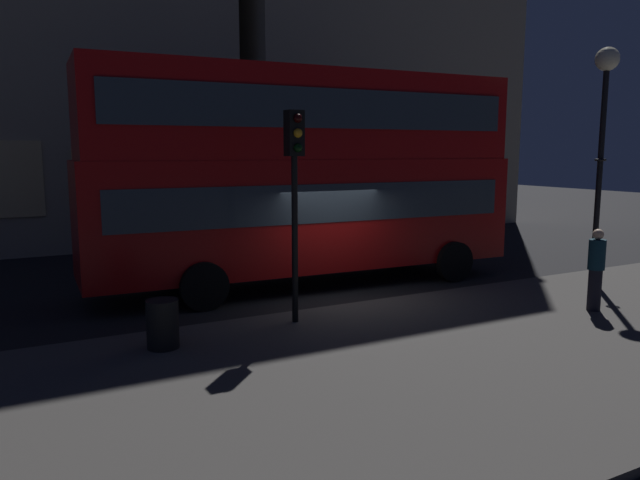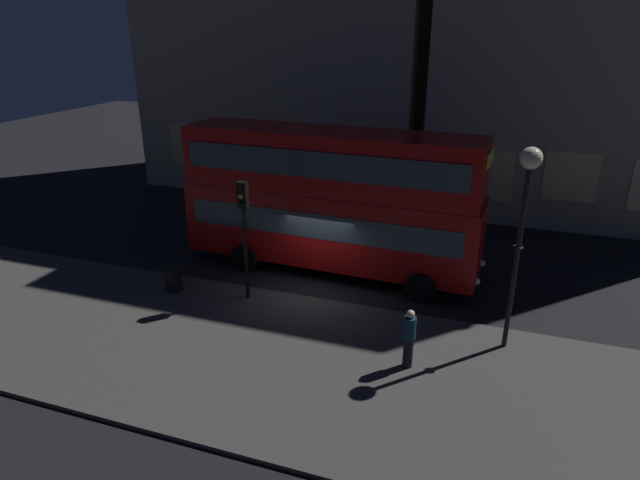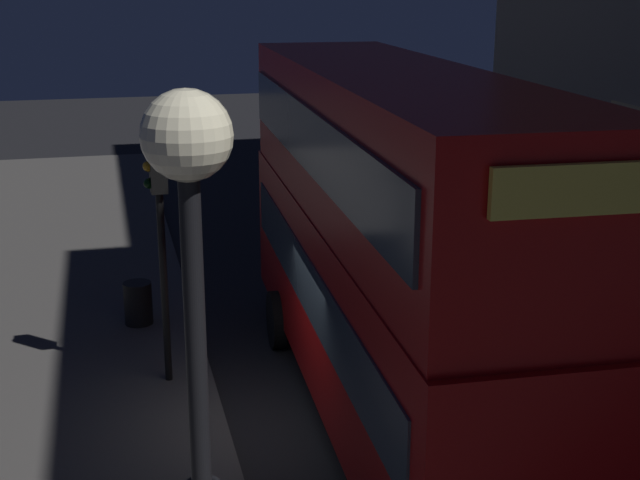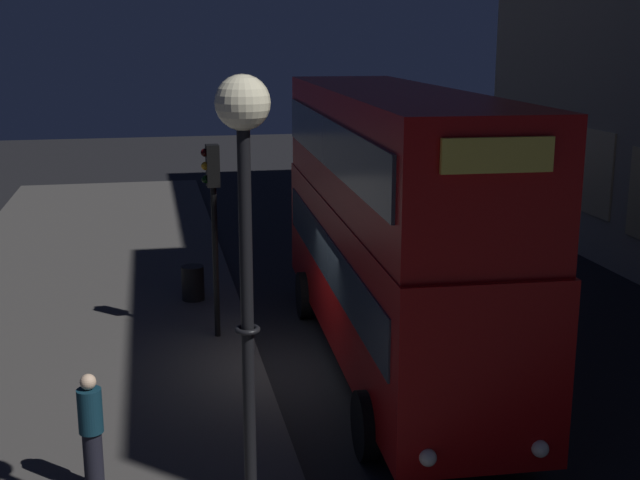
# 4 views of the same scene
# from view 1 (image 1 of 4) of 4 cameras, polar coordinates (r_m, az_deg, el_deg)

# --- Properties ---
(ground_plane) EXTENTS (80.00, 80.00, 0.00)m
(ground_plane) POSITION_cam_1_polar(r_m,az_deg,el_deg) (14.00, 1.91, -5.70)
(ground_plane) COLOR black
(sidewalk_slab) EXTENTS (44.00, 7.37, 0.12)m
(sidewalk_slab) POSITION_cam_1_polar(r_m,az_deg,el_deg) (10.54, 14.32, -10.41)
(sidewalk_slab) COLOR #423F3D
(sidewalk_slab) RESTS_ON ground
(building_plain_facade) EXTENTS (12.99, 9.99, 20.00)m
(building_plain_facade) POSITION_cam_1_polar(r_m,az_deg,el_deg) (30.72, 2.87, 20.81)
(building_plain_facade) COLOR tan
(building_plain_facade) RESTS_ON ground
(double_decker_bus) EXTENTS (11.10, 3.07, 5.34)m
(double_decker_bus) POSITION_cam_1_polar(r_m,az_deg,el_deg) (15.08, -1.29, 6.84)
(double_decker_bus) COLOR #9E0C0C
(double_decker_bus) RESTS_ON ground
(traffic_light_near_kerb) EXTENTS (0.33, 0.37, 4.05)m
(traffic_light_near_kerb) POSITION_cam_1_polar(r_m,az_deg,el_deg) (11.38, -2.40, 6.48)
(traffic_light_near_kerb) COLOR black
(traffic_light_near_kerb) RESTS_ON sidewalk_slab
(street_lamp) EXTENTS (0.57, 0.57, 5.79)m
(street_lamp) POSITION_cam_1_polar(r_m,az_deg,el_deg) (16.64, 25.36, 11.66)
(street_lamp) COLOR black
(street_lamp) RESTS_ON sidewalk_slab
(pedestrian) EXTENTS (0.34, 0.34, 1.71)m
(pedestrian) POSITION_cam_1_polar(r_m,az_deg,el_deg) (13.70, 24.70, -2.48)
(pedestrian) COLOR black
(pedestrian) RESTS_ON sidewalk_slab
(litter_bin) EXTENTS (0.54, 0.54, 0.83)m
(litter_bin) POSITION_cam_1_polar(r_m,az_deg,el_deg) (10.56, -14.70, -7.70)
(litter_bin) COLOR black
(litter_bin) RESTS_ON sidewalk_slab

